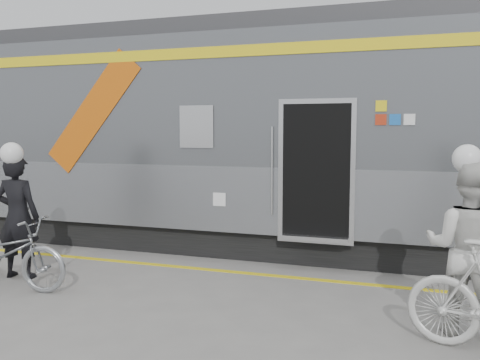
% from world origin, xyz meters
% --- Properties ---
extents(ground, '(90.00, 90.00, 0.00)m').
position_xyz_m(ground, '(0.00, 0.00, 0.00)').
color(ground, slate).
rests_on(ground, ground).
extents(train, '(24.00, 3.17, 4.10)m').
position_xyz_m(train, '(-1.86, 4.19, 2.05)').
color(train, black).
rests_on(train, ground).
extents(safety_strip, '(24.00, 0.12, 0.01)m').
position_xyz_m(safety_strip, '(0.00, 2.15, 0.00)').
color(safety_strip, yellow).
rests_on(safety_strip, ground).
extents(man, '(0.72, 0.52, 1.84)m').
position_xyz_m(man, '(-3.78, 0.89, 0.92)').
color(man, black).
rests_on(man, ground).
extents(bicycle_left, '(2.00, 0.90, 1.01)m').
position_xyz_m(bicycle_left, '(-3.58, 0.34, 0.51)').
color(bicycle_left, '#969A9D').
rests_on(bicycle_left, ground).
extents(woman, '(1.09, 0.95, 1.88)m').
position_xyz_m(woman, '(2.32, 0.68, 0.94)').
color(woman, silver).
rests_on(woman, ground).
extents(helmet_man, '(0.32, 0.32, 0.32)m').
position_xyz_m(helmet_man, '(-3.78, 0.89, 2.00)').
color(helmet_man, white).
rests_on(helmet_man, man).
extents(helmet_woman, '(0.30, 0.30, 0.30)m').
position_xyz_m(helmet_woman, '(2.32, 0.68, 2.03)').
color(helmet_woman, white).
rests_on(helmet_woman, woman).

